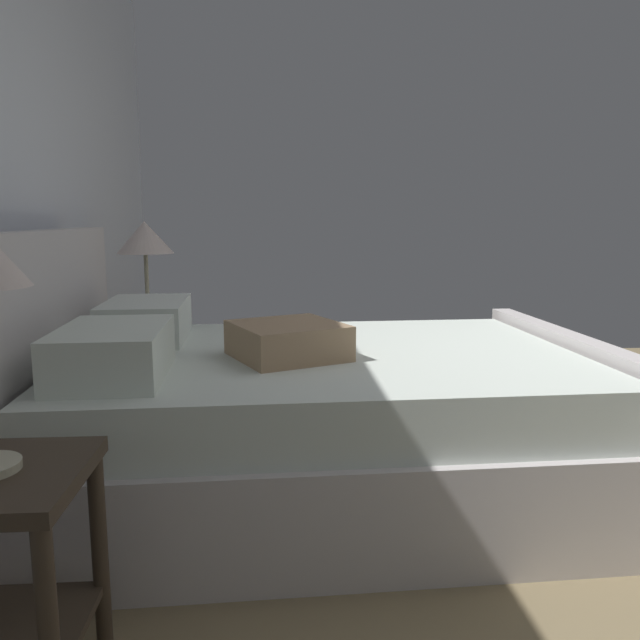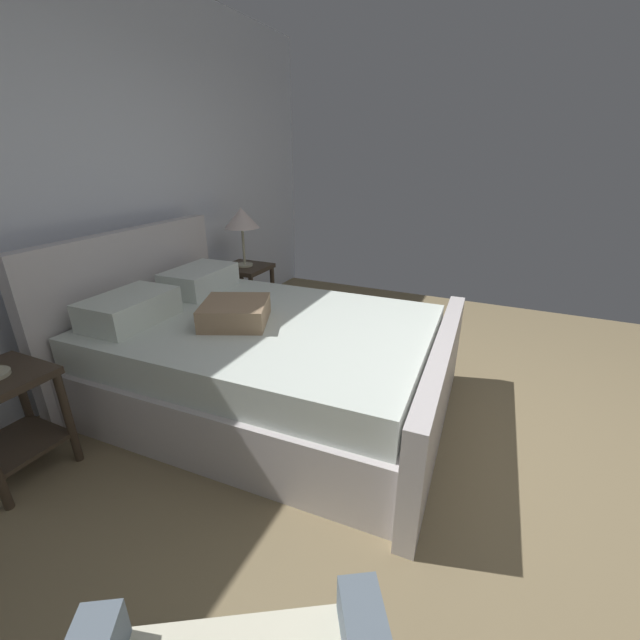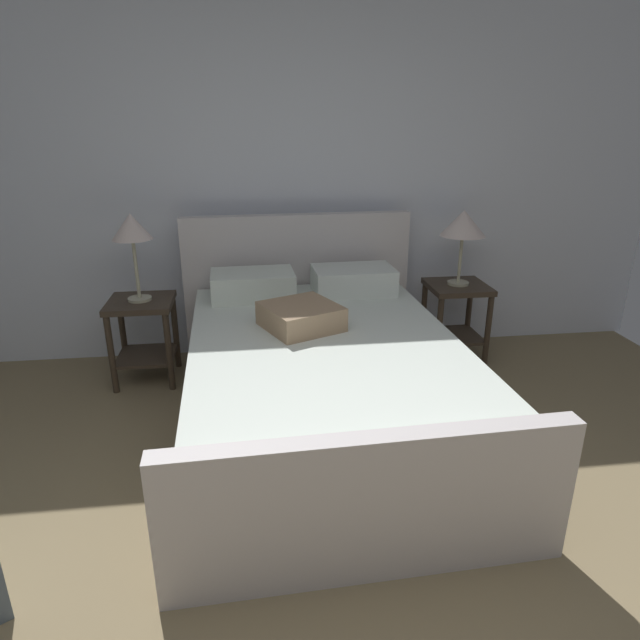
{
  "view_description": "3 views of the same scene",
  "coord_description": "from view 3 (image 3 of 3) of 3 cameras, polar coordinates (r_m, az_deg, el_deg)",
  "views": [
    {
      "loc": [
        -2.51,
        1.73,
        1.18
      ],
      "look_at": [
        0.07,
        1.55,
        0.75
      ],
      "focal_mm": 34.95,
      "sensor_mm": 36.0,
      "label": 1
    },
    {
      "loc": [
        -2.02,
        0.18,
        1.63
      ],
      "look_at": [
        0.22,
        1.22,
        0.62
      ],
      "focal_mm": 22.85,
      "sensor_mm": 36.0,
      "label": 2
    },
    {
      "loc": [
        -0.32,
        -1.32,
        1.78
      ],
      "look_at": [
        0.05,
        1.54,
        0.72
      ],
      "focal_mm": 30.73,
      "sensor_mm": 36.0,
      "label": 3
    }
  ],
  "objects": [
    {
      "name": "bed",
      "position": [
        3.27,
        0.12,
        -5.85
      ],
      "size": [
        1.77,
        2.4,
        1.13
      ],
      "color": "silver",
      "rests_on": "ground"
    },
    {
      "name": "nightstand_right",
      "position": [
        4.34,
        13.95,
        1.14
      ],
      "size": [
        0.44,
        0.44,
        0.6
      ],
      "color": "#3B2F22",
      "rests_on": "ground"
    },
    {
      "name": "nightstand_left",
      "position": [
        4.05,
        -17.93,
        -0.67
      ],
      "size": [
        0.44,
        0.44,
        0.6
      ],
      "color": "#3B2F22",
      "rests_on": "ground"
    },
    {
      "name": "wall_back",
      "position": [
        4.26,
        -3.09,
        15.59
      ],
      "size": [
        5.84,
        0.12,
        2.87
      ],
      "primitive_type": "cube",
      "color": "silver",
      "rests_on": "ground"
    },
    {
      "name": "table_lamp_left",
      "position": [
        3.87,
        -19.03,
        8.85
      ],
      "size": [
        0.27,
        0.27,
        0.6
      ],
      "color": "#B7B293",
      "rests_on": "nightstand_left"
    },
    {
      "name": "table_lamp_right",
      "position": [
        4.18,
        14.7,
        9.57
      ],
      "size": [
        0.33,
        0.33,
        0.56
      ],
      "color": "#B7B293",
      "rests_on": "nightstand_right"
    }
  ]
}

